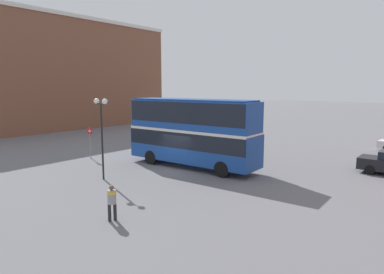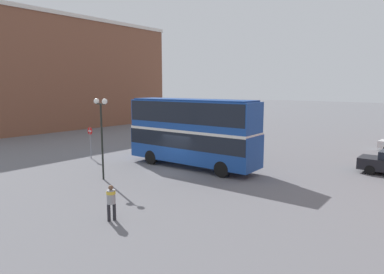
{
  "view_description": "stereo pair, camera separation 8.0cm",
  "coord_description": "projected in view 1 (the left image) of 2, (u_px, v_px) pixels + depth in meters",
  "views": [
    {
      "loc": [
        15.97,
        -18.15,
        5.99
      ],
      "look_at": [
        0.45,
        1.35,
        2.27
      ],
      "focal_mm": 32.0,
      "sensor_mm": 36.0,
      "label": 1
    },
    {
      "loc": [
        16.03,
        -18.1,
        5.99
      ],
      "look_at": [
        0.45,
        1.35,
        2.27
      ],
      "focal_mm": 32.0,
      "sensor_mm": 36.0,
      "label": 2
    }
  ],
  "objects": [
    {
      "name": "ground_plane",
      "position": [
        176.0,
        170.0,
        24.77
      ],
      "size": [
        240.0,
        240.0,
        0.0
      ],
      "primitive_type": "plane",
      "color": "slate"
    },
    {
      "name": "building_row_left",
      "position": [
        51.0,
        74.0,
        49.35
      ],
      "size": [
        11.86,
        34.49,
        15.49
      ],
      "color": "brown",
      "rests_on": "ground_plane"
    },
    {
      "name": "double_decker_bus",
      "position": [
        192.0,
        129.0,
        25.11
      ],
      "size": [
        10.41,
        2.83,
        5.05
      ],
      "rotation": [
        0.0,
        0.0,
        0.03
      ],
      "color": "#194293",
      "rests_on": "ground_plane"
    },
    {
      "name": "pedestrian_foreground",
      "position": [
        112.0,
        199.0,
        15.21
      ],
      "size": [
        0.53,
        0.53,
        1.65
      ],
      "rotation": [
        0.0,
        0.0,
        2.75
      ],
      "color": "#232328",
      "rests_on": "ground_plane"
    },
    {
      "name": "parked_car_kerb_near",
      "position": [
        165.0,
        135.0,
        36.49
      ],
      "size": [
        4.43,
        2.88,
        1.56
      ],
      "rotation": [
        0.0,
        0.0,
        0.26
      ],
      "color": "navy",
      "rests_on": "ground_plane"
    },
    {
      "name": "street_lamp_twin_globe",
      "position": [
        101.0,
        120.0,
        21.59
      ],
      "size": [
        1.19,
        0.35,
        5.22
      ],
      "color": "black",
      "rests_on": "ground_plane"
    },
    {
      "name": "no_entry_sign",
      "position": [
        90.0,
        138.0,
        28.41
      ],
      "size": [
        0.63,
        0.08,
        2.61
      ],
      "color": "gray",
      "rests_on": "ground_plane"
    }
  ]
}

